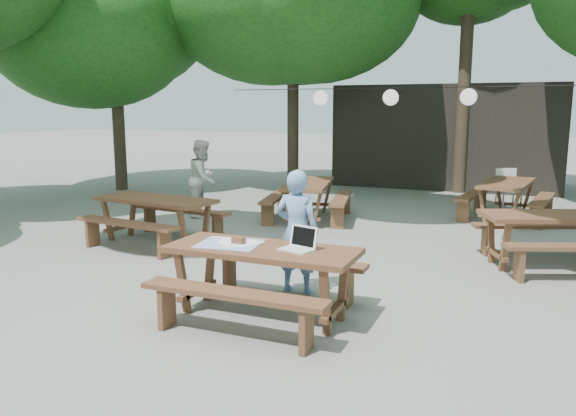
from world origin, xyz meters
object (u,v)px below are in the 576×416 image
Objects in this scene: picnic_table_nw at (156,220)px; plastic_chair at (508,199)px; woman at (297,232)px; main_picnic_table at (262,281)px; second_person at (203,178)px.

picnic_table_nw is 2.31× the size of plastic_chair.
woman reaches higher than plastic_chair.
picnic_table_nw is at bearing -24.82° from woman.
woman is at bearing -132.23° from plastic_chair.
plastic_chair is (2.19, 7.64, -0.13)m from main_picnic_table.
second_person reaches higher than plastic_chair.
plastic_chair reaches higher than picnic_table_nw.
picnic_table_nw is (-2.99, 2.27, 0.00)m from main_picnic_table.
plastic_chair is (5.17, 5.37, -0.13)m from picnic_table_nw.
picnic_table_nw is 2.43m from second_person.
second_person is (-3.55, 3.72, 0.04)m from woman.
woman is 1.64× the size of plastic_chair.
second_person is at bearing 127.30° from main_picnic_table.
second_person is at bearing 109.34° from picnic_table_nw.
woman is 5.15m from second_person.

